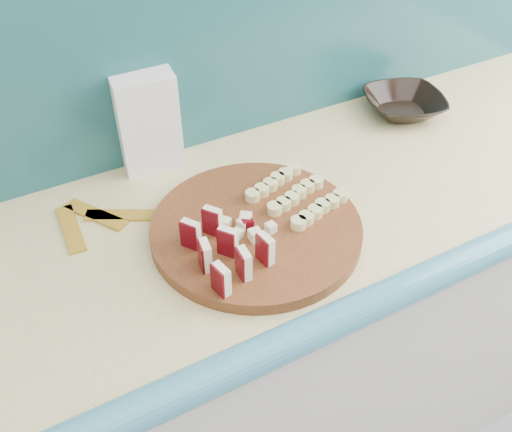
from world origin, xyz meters
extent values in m
cube|color=beige|center=(0.10, 1.50, 0.44)|extent=(2.20, 0.60, 0.88)
cube|color=#E6DB87|center=(0.10, 1.50, 0.90)|extent=(2.20, 0.60, 0.03)
cube|color=teal|center=(0.10, 1.20, 0.90)|extent=(2.20, 0.06, 0.03)
cube|color=teal|center=(0.10, 1.79, 1.16)|extent=(2.20, 0.02, 0.50)
cylinder|color=#49220F|center=(0.14, 1.44, 0.92)|extent=(0.49, 0.49, 0.02)
cube|color=beige|center=(0.01, 1.33, 0.96)|extent=(0.02, 0.04, 0.05)
cube|color=#4C050C|center=(0.01, 1.32, 0.96)|extent=(0.01, 0.03, 0.05)
cube|color=beige|center=(0.01, 1.39, 0.96)|extent=(0.02, 0.04, 0.05)
cube|color=#4C050C|center=(0.01, 1.39, 0.96)|extent=(0.01, 0.03, 0.05)
cube|color=beige|center=(0.01, 1.45, 0.96)|extent=(0.02, 0.04, 0.05)
cube|color=#4C050C|center=(0.01, 1.45, 0.96)|extent=(0.01, 0.03, 0.05)
cube|color=beige|center=(0.06, 1.34, 0.96)|extent=(0.02, 0.04, 0.05)
cube|color=#4C050C|center=(0.05, 1.34, 0.96)|extent=(0.01, 0.03, 0.05)
cube|color=beige|center=(0.06, 1.40, 0.96)|extent=(0.02, 0.04, 0.05)
cube|color=#4C050C|center=(0.05, 1.40, 0.96)|extent=(0.01, 0.03, 0.05)
cube|color=beige|center=(0.06, 1.46, 0.96)|extent=(0.02, 0.04, 0.05)
cube|color=#4C050C|center=(0.05, 1.46, 0.96)|extent=(0.01, 0.03, 0.05)
cube|color=beige|center=(0.11, 1.35, 0.96)|extent=(0.02, 0.04, 0.05)
cube|color=#4C050C|center=(0.10, 1.35, 0.96)|extent=(0.01, 0.03, 0.05)
cube|color=beige|center=(0.13, 1.44, 0.94)|extent=(0.02, 0.02, 0.02)
cube|color=beige|center=(0.13, 1.45, 0.94)|extent=(0.02, 0.02, 0.02)
cube|color=#4C050C|center=(0.11, 1.46, 0.94)|extent=(0.02, 0.02, 0.02)
cube|color=beige|center=(0.11, 1.44, 0.94)|extent=(0.02, 0.02, 0.02)
cube|color=beige|center=(0.10, 1.43, 0.94)|extent=(0.02, 0.02, 0.02)
cube|color=beige|center=(0.11, 1.42, 0.94)|extent=(0.02, 0.02, 0.02)
cube|color=beige|center=(0.12, 1.43, 0.94)|extent=(0.02, 0.02, 0.02)
cube|color=beige|center=(0.14, 1.43, 0.94)|extent=(0.02, 0.02, 0.02)
cylinder|color=#D0C87F|center=(0.21, 1.40, 0.94)|extent=(0.03, 0.03, 0.02)
cylinder|color=#D0C87F|center=(0.23, 1.41, 0.94)|extent=(0.03, 0.03, 0.02)
cylinder|color=#D0C87F|center=(0.25, 1.41, 0.94)|extent=(0.03, 0.03, 0.02)
cylinder|color=#D0C87F|center=(0.27, 1.42, 0.94)|extent=(0.03, 0.03, 0.02)
cylinder|color=#D0C87F|center=(0.30, 1.43, 0.94)|extent=(0.03, 0.03, 0.02)
cylinder|color=#D0C87F|center=(0.32, 1.43, 0.94)|extent=(0.03, 0.03, 0.02)
cylinder|color=#D0C87F|center=(0.19, 1.46, 0.94)|extent=(0.03, 0.03, 0.02)
cylinder|color=#D0C87F|center=(0.21, 1.46, 0.94)|extent=(0.03, 0.03, 0.02)
cylinder|color=#D0C87F|center=(0.24, 1.47, 0.94)|extent=(0.03, 0.03, 0.02)
cylinder|color=#D0C87F|center=(0.26, 1.48, 0.94)|extent=(0.03, 0.03, 0.02)
cylinder|color=#D0C87F|center=(0.28, 1.48, 0.94)|extent=(0.03, 0.03, 0.02)
cylinder|color=#D0C87F|center=(0.30, 1.49, 0.94)|extent=(0.03, 0.03, 0.02)
cylinder|color=#D0C87F|center=(0.17, 1.52, 0.94)|extent=(0.03, 0.03, 0.02)
cylinder|color=#D0C87F|center=(0.20, 1.52, 0.94)|extent=(0.03, 0.03, 0.02)
cylinder|color=#D0C87F|center=(0.22, 1.53, 0.94)|extent=(0.03, 0.03, 0.02)
cylinder|color=#D0C87F|center=(0.24, 1.53, 0.94)|extent=(0.03, 0.03, 0.02)
cylinder|color=#D0C87F|center=(0.27, 1.54, 0.94)|extent=(0.03, 0.03, 0.02)
cylinder|color=#D0C87F|center=(0.29, 1.55, 0.94)|extent=(0.03, 0.03, 0.02)
imported|color=black|center=(0.68, 1.66, 0.93)|extent=(0.24, 0.24, 0.05)
cube|color=white|center=(0.05, 1.76, 1.02)|extent=(0.13, 0.10, 0.21)
cube|color=gold|center=(-0.16, 1.63, 0.91)|extent=(0.04, 0.14, 0.01)
cube|color=gold|center=(-0.11, 1.64, 0.91)|extent=(0.10, 0.14, 0.01)
cube|color=gold|center=(-0.06, 1.62, 0.91)|extent=(0.14, 0.10, 0.01)
camera|label=1|loc=(-0.24, 0.74, 1.64)|focal=40.00mm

